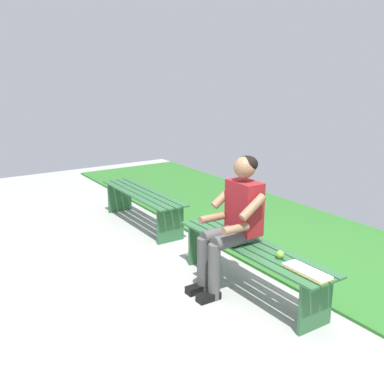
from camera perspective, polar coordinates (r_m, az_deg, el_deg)
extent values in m
cube|color=#9E9E99|center=(4.77, -10.97, -10.25)|extent=(10.00, 7.00, 0.04)
cube|color=#2D6B28|center=(5.98, 10.72, -4.52)|extent=(9.00, 2.09, 0.03)
cube|color=#2D6038|center=(4.28, 9.17, -6.35)|extent=(1.81, 0.10, 0.02)
cube|color=#2D6038|center=(4.22, 8.12, -6.66)|extent=(1.81, 0.10, 0.02)
cube|color=#2D6038|center=(4.15, 7.05, -6.97)|extent=(1.81, 0.10, 0.02)
cube|color=#2D6038|center=(4.09, 5.93, -7.28)|extent=(1.81, 0.10, 0.02)
cube|color=#2D6038|center=(3.79, 15.47, -13.60)|extent=(0.03, 0.36, 0.44)
cube|color=#2D6038|center=(4.84, 1.38, -6.46)|extent=(0.03, 0.36, 0.44)
cube|color=#2D6038|center=(6.01, -5.07, 0.13)|extent=(1.70, 0.10, 0.02)
cube|color=#2D6038|center=(5.97, -5.94, -0.02)|extent=(1.70, 0.10, 0.02)
cube|color=#2D6038|center=(5.92, -6.82, -0.16)|extent=(1.70, 0.10, 0.02)
cube|color=#2D6038|center=(5.88, -7.72, -0.31)|extent=(1.70, 0.10, 0.02)
cube|color=#2D6038|center=(5.40, -2.74, -4.16)|extent=(0.03, 0.36, 0.44)
cube|color=#2D6038|center=(6.64, -9.21, -0.60)|extent=(0.03, 0.36, 0.44)
cube|color=maroon|center=(4.19, 6.65, -1.95)|extent=(0.34, 0.20, 0.50)
sphere|color=#936B4C|center=(4.09, 6.70, 3.12)|extent=(0.20, 0.20, 0.20)
ellipsoid|color=black|center=(4.10, 7.04, 3.57)|extent=(0.20, 0.19, 0.15)
cylinder|color=#4C4C4C|center=(4.09, 5.18, -6.07)|extent=(0.13, 0.40, 0.13)
cylinder|color=#4C4C4C|center=(4.22, 3.66, -5.34)|extent=(0.13, 0.40, 0.13)
cylinder|color=#4C4C4C|center=(4.08, 2.84, -10.10)|extent=(0.11, 0.11, 0.53)
cube|color=black|center=(4.15, 2.11, -13.16)|extent=(0.10, 0.22, 0.07)
cylinder|color=#4C4C4C|center=(4.21, 1.39, -9.24)|extent=(0.11, 0.11, 0.53)
cube|color=black|center=(4.28, 0.69, -12.21)|extent=(0.10, 0.22, 0.07)
cylinder|color=#936B4C|center=(3.97, 7.72, -1.92)|extent=(0.08, 0.28, 0.23)
cylinder|color=#936B4C|center=(3.95, 5.56, -4.68)|extent=(0.07, 0.26, 0.07)
cylinder|color=#936B4C|center=(4.28, 4.06, -0.54)|extent=(0.08, 0.28, 0.23)
cylinder|color=#936B4C|center=(4.22, 2.54, -3.31)|extent=(0.07, 0.26, 0.07)
sphere|color=#72B738|center=(3.92, 11.10, -7.82)|extent=(0.07, 0.07, 0.07)
cube|color=white|center=(3.66, 15.60, -10.25)|extent=(0.20, 0.15, 0.02)
cube|color=white|center=(3.78, 13.24, -9.21)|extent=(0.20, 0.15, 0.02)
cube|color=#BF8C1E|center=(3.72, 14.39, -9.85)|extent=(0.41, 0.16, 0.01)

